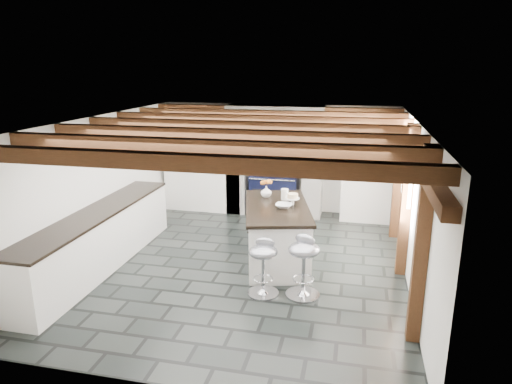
% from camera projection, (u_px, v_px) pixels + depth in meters
% --- Properties ---
extents(ground, '(6.00, 6.00, 0.00)m').
position_uv_depth(ground, '(245.00, 264.00, 7.36)').
color(ground, black).
rests_on(ground, ground).
extents(room_shell, '(6.00, 6.03, 6.00)m').
position_uv_depth(room_shell, '(231.00, 177.00, 8.53)').
color(room_shell, white).
rests_on(room_shell, ground).
extents(range_cooker, '(1.00, 0.63, 0.99)m').
position_uv_depth(range_cooker, '(275.00, 192.00, 9.75)').
color(range_cooker, black).
rests_on(range_cooker, ground).
extents(kitchen_island, '(1.41, 2.07, 1.25)m').
position_uv_depth(kitchen_island, '(277.00, 233.00, 7.37)').
color(kitchen_island, white).
rests_on(kitchen_island, ground).
extents(bar_stool_near, '(0.57, 0.57, 0.88)m').
position_uv_depth(bar_stool_near, '(304.00, 259.00, 6.20)').
color(bar_stool_near, silver).
rests_on(bar_stool_near, ground).
extents(bar_stool_far, '(0.44, 0.44, 0.81)m').
position_uv_depth(bar_stool_far, '(263.00, 261.00, 6.26)').
color(bar_stool_far, silver).
rests_on(bar_stool_far, ground).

